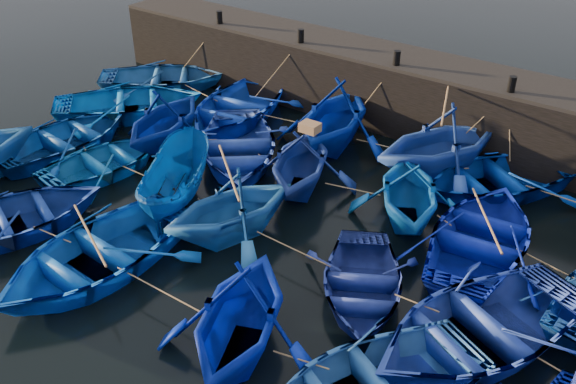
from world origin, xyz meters
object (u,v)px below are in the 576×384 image
Objects in this scene: boat_0 at (163,77)px; boat_13 at (65,138)px; wooden_crate at (310,127)px; boat_8 at (237,147)px.

boat_0 reaches higher than boat_13.
wooden_crate is (8.30, 2.64, 1.73)m from boat_13.
boat_0 is 7.11m from boat_8.
boat_8 is 1.06× the size of boat_13.
boat_8 reaches higher than boat_0.
wooden_crate reaches higher than boat_13.
boat_13 is (1.22, -5.90, -0.01)m from boat_0.
boat_0 is at bearing 161.12° from wooden_crate.
boat_8 is (6.44, -3.00, 0.02)m from boat_0.
boat_0 is 9.25× the size of wooden_crate.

